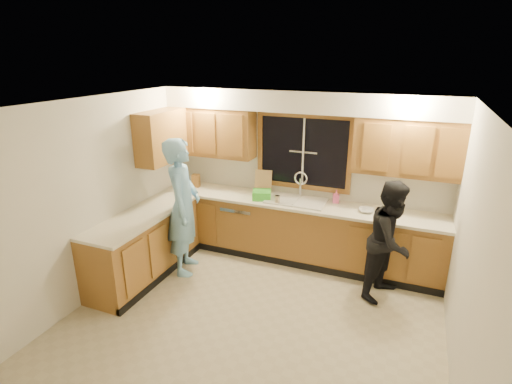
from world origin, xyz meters
TOP-DOWN VIEW (x-y plane):
  - floor at (0.00, 0.00)m, footprint 4.20×4.20m
  - ceiling at (0.00, 0.00)m, footprint 4.20×4.20m
  - wall_back at (0.00, 1.90)m, footprint 4.20×0.00m
  - wall_left at (-2.10, 0.00)m, footprint 0.00×3.80m
  - wall_right at (2.10, 0.00)m, footprint 0.00×3.80m
  - base_cabinets_back at (0.00, 1.60)m, footprint 4.20×0.60m
  - base_cabinets_left at (-1.80, 0.35)m, footprint 0.60×1.90m
  - countertop_back at (0.00, 1.58)m, footprint 4.20×0.63m
  - countertop_left at (-1.79, 0.35)m, footprint 0.63×1.90m
  - upper_cabinets_left at (-1.43, 1.73)m, footprint 1.35×0.33m
  - upper_cabinets_right at (1.43, 1.73)m, footprint 1.35×0.33m
  - upper_cabinets_return at (-1.94, 1.12)m, footprint 0.33×0.90m
  - soffit at (0.00, 1.72)m, footprint 4.20×0.35m
  - window_frame at (0.00, 1.89)m, footprint 1.44×0.03m
  - sink at (0.00, 1.60)m, footprint 0.86×0.52m
  - dishwasher at (-0.85, 1.59)m, footprint 0.60×0.56m
  - stove at (-1.80, -0.22)m, footprint 0.58×0.75m
  - man at (-1.35, 0.68)m, footprint 0.68×0.82m
  - woman at (1.39, 1.10)m, footprint 0.83×0.92m
  - knife_block at (-1.71, 1.65)m, footprint 0.13×0.11m
  - cutting_board at (-0.60, 1.81)m, footprint 0.28×0.13m
  - dish_crate at (-0.51, 1.52)m, footprint 0.34×0.32m
  - soap_bottle at (0.54, 1.77)m, footprint 0.11×0.11m
  - bowl at (1.01, 1.56)m, footprint 0.22×0.22m
  - can_left at (-0.42, 1.48)m, footprint 0.08×0.08m
  - can_right at (-0.22, 1.39)m, footprint 0.10×0.10m

SIDE VIEW (x-z plane):
  - floor at x=0.00m, z-range 0.00..0.00m
  - dishwasher at x=-0.85m, z-range 0.00..0.82m
  - base_cabinets_back at x=0.00m, z-range 0.00..0.88m
  - base_cabinets_left at x=-1.80m, z-range 0.00..0.88m
  - stove at x=-1.80m, z-range 0.00..0.90m
  - woman at x=1.39m, z-range 0.00..1.55m
  - sink at x=0.00m, z-range 0.58..1.15m
  - countertop_back at x=0.00m, z-range 0.88..0.92m
  - countertop_left at x=-1.79m, z-range 0.88..0.92m
  - bowl at x=1.01m, z-range 0.92..0.97m
  - man at x=-1.35m, z-range 0.00..1.93m
  - can_left at x=-0.42m, z-range 0.92..1.03m
  - dish_crate at x=-0.51m, z-range 0.92..1.05m
  - can_right at x=-0.22m, z-range 0.92..1.05m
  - soap_bottle at x=0.54m, z-range 0.92..1.11m
  - knife_block at x=-1.71m, z-range 0.92..1.13m
  - cutting_board at x=-0.60m, z-range 0.92..1.27m
  - wall_back at x=0.00m, z-range -0.85..3.35m
  - wall_left at x=-2.10m, z-range -0.65..3.15m
  - wall_right at x=2.10m, z-range -0.65..3.15m
  - window_frame at x=0.00m, z-range 1.03..2.17m
  - upper_cabinets_left at x=-1.43m, z-range 1.45..2.20m
  - upper_cabinets_right at x=1.43m, z-range 1.45..2.20m
  - upper_cabinets_return at x=-1.94m, z-range 1.45..2.20m
  - soffit at x=0.00m, z-range 2.20..2.50m
  - ceiling at x=0.00m, z-range 2.50..2.50m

